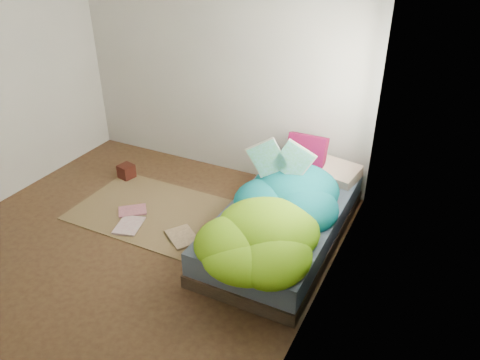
% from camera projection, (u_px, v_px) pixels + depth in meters
% --- Properties ---
extents(ground, '(3.50, 3.50, 0.00)m').
position_uv_depth(ground, '(133.00, 245.00, 4.37)').
color(ground, '#402618').
rests_on(ground, ground).
extents(room_walls, '(3.54, 3.54, 2.62)m').
position_uv_depth(room_walls, '(110.00, 75.00, 3.57)').
color(room_walls, '#B9B7B0').
rests_on(room_walls, ground).
extents(bed, '(1.00, 2.00, 0.34)m').
position_uv_depth(bed, '(283.00, 224.00, 4.38)').
color(bed, '#32251B').
rests_on(bed, ground).
extents(duvet, '(0.96, 1.84, 0.34)m').
position_uv_depth(duvet, '(276.00, 205.00, 4.04)').
color(duvet, '#07676B').
rests_on(duvet, bed).
extents(rug, '(1.60, 1.10, 0.01)m').
position_uv_depth(rug, '(154.00, 211.00, 4.86)').
color(rug, brown).
rests_on(rug, ground).
extents(pillow_floral, '(0.60, 0.44, 0.12)m').
position_uv_depth(pillow_floral, '(332.00, 171.00, 4.79)').
color(pillow_floral, beige).
rests_on(pillow_floral, bed).
extents(pillow_magenta, '(0.40, 0.13, 0.40)m').
position_uv_depth(pillow_magenta, '(306.00, 154.00, 4.82)').
color(pillow_magenta, '#530533').
rests_on(pillow_magenta, bed).
extents(open_book, '(0.52, 0.23, 0.31)m').
position_uv_depth(open_book, '(280.00, 150.00, 4.23)').
color(open_book, green).
rests_on(open_book, duvet).
extents(wooden_box, '(0.19, 0.19, 0.16)m').
position_uv_depth(wooden_box, '(126.00, 171.00, 5.44)').
color(wooden_box, black).
rests_on(wooden_box, rug).
extents(floor_book_a, '(0.31, 0.37, 0.02)m').
position_uv_depth(floor_book_a, '(118.00, 224.00, 4.62)').
color(floor_book_a, silver).
rests_on(floor_book_a, rug).
extents(floor_book_b, '(0.35, 0.34, 0.03)m').
position_uv_depth(floor_book_b, '(132.00, 206.00, 4.92)').
color(floor_book_b, '#CF7787').
rests_on(floor_book_b, rug).
extents(floor_book_c, '(0.41, 0.39, 0.03)m').
position_uv_depth(floor_book_c, '(170.00, 241.00, 4.39)').
color(floor_book_c, tan).
rests_on(floor_book_c, rug).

